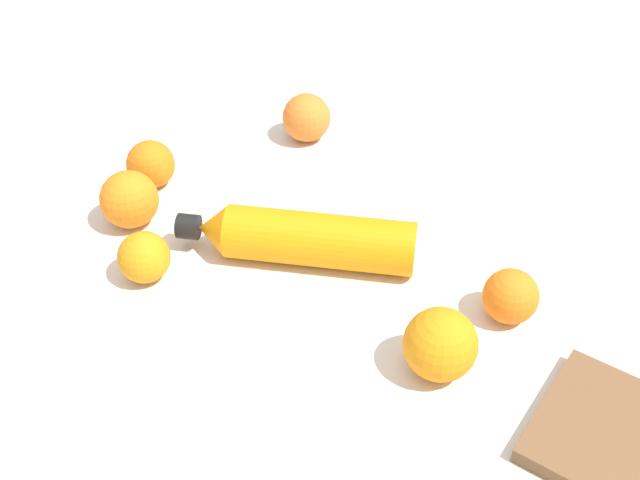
{
  "coord_description": "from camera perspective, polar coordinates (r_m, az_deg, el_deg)",
  "views": [
    {
      "loc": [
        -0.41,
        0.58,
        0.66
      ],
      "look_at": [
        0.01,
        -0.03,
        0.03
      ],
      "focal_mm": 44.02,
      "sensor_mm": 36.0,
      "label": 1
    }
  ],
  "objects": [
    {
      "name": "water_bottle",
      "position": [
        0.98,
        -1.28,
        0.13
      ],
      "size": [
        0.29,
        0.18,
        0.07
      ],
      "rotation": [
        0.0,
        0.0,
        0.44
      ],
      "color": "orange",
      "rests_on": "ground_plane"
    },
    {
      "name": "orange_2",
      "position": [
        1.21,
        -0.98,
        8.89
      ],
      "size": [
        0.07,
        0.07,
        0.07
      ],
      "primitive_type": "sphere",
      "color": "orange",
      "rests_on": "ground_plane"
    },
    {
      "name": "cutting_board",
      "position": [
        0.86,
        22.2,
        -13.85
      ],
      "size": [
        0.2,
        0.16,
        0.02
      ],
      "primitive_type": "cube",
      "rotation": [
        0.0,
        0.0,
        -0.01
      ],
      "color": "brown",
      "rests_on": "ground_plane"
    },
    {
      "name": "orange_4",
      "position": [
        1.14,
        -12.21,
        5.4
      ],
      "size": [
        0.07,
        0.07,
        0.07
      ],
      "primitive_type": "sphere",
      "color": "orange",
      "rests_on": "ground_plane"
    },
    {
      "name": "orange_5",
      "position": [
        0.98,
        -12.68,
        -1.23
      ],
      "size": [
        0.06,
        0.06,
        0.06
      ],
      "primitive_type": "sphere",
      "color": "orange",
      "rests_on": "ground_plane"
    },
    {
      "name": "orange_1",
      "position": [
        0.93,
        13.69,
        -3.99
      ],
      "size": [
        0.07,
        0.07,
        0.07
      ],
      "primitive_type": "sphere",
      "color": "orange",
      "rests_on": "ground_plane"
    },
    {
      "name": "ground_plane",
      "position": [
        0.98,
        -0.67,
        -2.84
      ],
      "size": [
        2.4,
        2.4,
        0.0
      ],
      "primitive_type": "plane",
      "color": "silver"
    },
    {
      "name": "orange_3",
      "position": [
        0.85,
        8.74,
        -7.51
      ],
      "size": [
        0.08,
        0.08,
        0.08
      ],
      "primitive_type": "sphere",
      "color": "orange",
      "rests_on": "ground_plane"
    },
    {
      "name": "orange_0",
      "position": [
        1.07,
        -13.69,
        2.89
      ],
      "size": [
        0.08,
        0.08,
        0.08
      ],
      "primitive_type": "sphere",
      "color": "orange",
      "rests_on": "ground_plane"
    }
  ]
}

